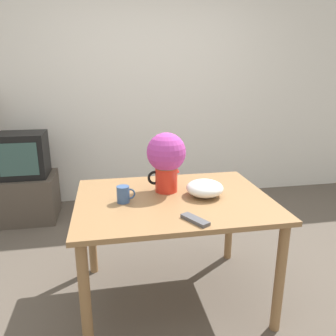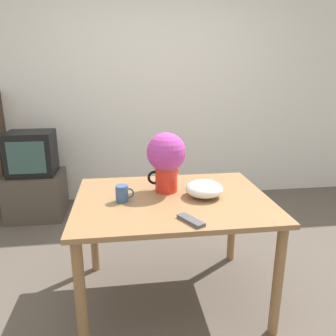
% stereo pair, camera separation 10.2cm
% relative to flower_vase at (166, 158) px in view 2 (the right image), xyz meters
% --- Properties ---
extents(ground_plane, '(12.00, 12.00, 0.00)m').
position_rel_flower_vase_xyz_m(ground_plane, '(0.09, -0.07, -0.97)').
color(ground_plane, brown).
extents(wall_back, '(8.00, 0.05, 2.60)m').
position_rel_flower_vase_xyz_m(wall_back, '(0.09, 1.85, 0.33)').
color(wall_back, silver).
rests_on(wall_back, ground_plane).
extents(table, '(1.23, 0.94, 0.74)m').
position_rel_flower_vase_xyz_m(table, '(0.02, -0.13, -0.33)').
color(table, olive).
rests_on(table, ground_plane).
extents(flower_vase, '(0.26, 0.26, 0.40)m').
position_rel_flower_vase_xyz_m(flower_vase, '(0.00, 0.00, 0.00)').
color(flower_vase, red).
rests_on(flower_vase, table).
extents(coffee_mug, '(0.11, 0.08, 0.10)m').
position_rel_flower_vase_xyz_m(coffee_mug, '(-0.29, -0.15, -0.18)').
color(coffee_mug, '#385689').
rests_on(coffee_mug, table).
extents(white_bowl, '(0.24, 0.24, 0.11)m').
position_rel_flower_vase_xyz_m(white_bowl, '(0.23, -0.13, -0.18)').
color(white_bowl, white).
rests_on(white_bowl, table).
extents(remote_control, '(0.13, 0.18, 0.02)m').
position_rel_flower_vase_xyz_m(remote_control, '(0.07, -0.49, -0.22)').
color(remote_control, '#4C4C51').
rests_on(remote_control, table).
extents(tv_stand, '(0.57, 0.51, 0.48)m').
position_rel_flower_vase_xyz_m(tv_stand, '(-1.23, 1.40, -0.74)').
color(tv_stand, '#4C4238').
rests_on(tv_stand, ground_plane).
extents(tv_set, '(0.46, 0.39, 0.45)m').
position_rel_flower_vase_xyz_m(tv_set, '(-1.23, 1.40, -0.27)').
color(tv_set, black).
rests_on(tv_set, tv_stand).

